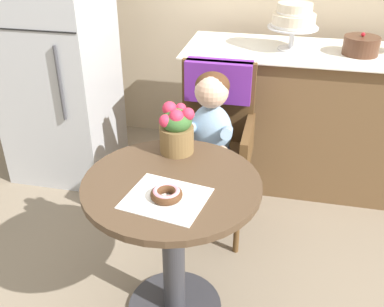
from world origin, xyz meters
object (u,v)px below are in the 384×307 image
Objects in this scene: seated_child at (210,129)px; donut_front at (166,194)px; round_layer_cake at (361,46)px; wicker_chair at (215,122)px; tiered_cake_stand at (294,19)px; flower_vase at (176,129)px; cafe_table at (173,223)px; refrigerator at (56,52)px.

seated_child reaches higher than donut_front.
round_layer_cake reaches higher than donut_front.
wicker_chair is 3.18× the size of tiered_cake_stand.
wicker_chair is 0.86m from donut_front.
round_layer_cake reaches higher than flower_vase.
round_layer_cake is (0.40, -0.01, -0.13)m from tiered_cake_stand.
flower_vase is at bearing -95.66° from wicker_chair.
cafe_table is at bearing -94.86° from seated_child.
tiered_cake_stand is at bearing 178.22° from round_layer_cake.
round_layer_cake is (0.81, 1.29, 0.44)m from cafe_table.
cafe_table is at bearing -107.46° from tiered_cake_stand.
refrigerator is (-1.86, -0.19, -0.10)m from round_layer_cake.
refrigerator is at bearing -172.19° from tiered_cake_stand.
wicker_chair is at bearing -18.52° from refrigerator.
round_layer_cake reaches higher than cafe_table.
wicker_chair is 1.18m from refrigerator.
wicker_chair is at bearing 86.17° from cafe_table.
donut_front is at bearing -84.33° from cafe_table.
round_layer_cake is (0.76, 0.71, 0.27)m from seated_child.
tiered_cake_stand is (0.41, 1.30, 0.58)m from cafe_table.
wicker_chair is at bearing -122.36° from tiered_cake_stand.
seated_child is at bearing 75.21° from flower_vase.
tiered_cake_stand is 1.45× the size of round_layer_cake.
refrigerator reaches higher than donut_front.
cafe_table is 0.99× the size of seated_child.
refrigerator reaches higher than cafe_table.
seated_child is 3.19× the size of flower_vase.
flower_vase reaches higher than donut_front.
cafe_table is 0.60m from seated_child.
seated_child is at bearing -25.48° from refrigerator.
refrigerator reaches higher than tiered_cake_stand.
donut_front is 0.40× the size of tiered_cake_stand.
wicker_chair is 4.19× the size of flower_vase.
refrigerator reaches higher than wicker_chair.
tiered_cake_stand is (0.36, 0.72, 0.41)m from seated_child.
refrigerator reaches higher than round_layer_cake.
seated_child is 3.52× the size of round_layer_cake.
cafe_table is 1.48m from tiered_cake_stand.
flower_vase is at bearing -104.79° from seated_child.
cafe_table is 3.49× the size of round_layer_cake.
donut_front reaches higher than cafe_table.
round_layer_cake is (0.80, 1.40, 0.21)m from donut_front.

